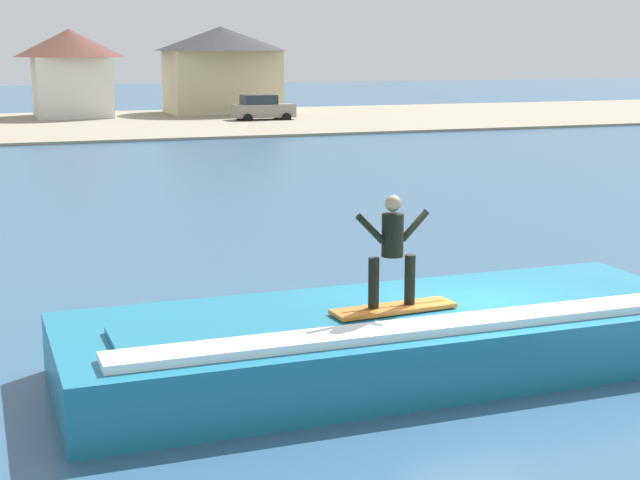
{
  "coord_description": "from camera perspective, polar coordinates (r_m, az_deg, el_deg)",
  "views": [
    {
      "loc": [
        -7.03,
        -12.15,
        4.78
      ],
      "look_at": [
        -1.21,
        3.51,
        1.42
      ],
      "focal_mm": 52.67,
      "sensor_mm": 36.0,
      "label": 1
    }
  ],
  "objects": [
    {
      "name": "ground_plane",
      "position": [
        14.83,
        9.22,
        -7.58
      ],
      "size": [
        260.0,
        260.0,
        0.0
      ],
      "primitive_type": "plane",
      "color": "#315777"
    },
    {
      "name": "wave_crest",
      "position": [
        14.4,
        4.48,
        -5.99
      ],
      "size": [
        10.03,
        3.5,
        1.04
      ],
      "color": "teal",
      "rests_on": "ground_plane"
    },
    {
      "name": "surfboard",
      "position": [
        13.88,
        4.48,
        -4.16
      ],
      "size": [
        1.92,
        0.62,
        0.06
      ],
      "color": "orange",
      "rests_on": "wave_crest"
    },
    {
      "name": "surfer",
      "position": [
        13.68,
        4.43,
        -0.3
      ],
      "size": [
        1.16,
        0.32,
        1.65
      ],
      "color": "black",
      "rests_on": "surfboard"
    },
    {
      "name": "shoreline_bank",
      "position": [
        63.8,
        -14.1,
        6.82
      ],
      "size": [
        120.0,
        25.04,
        0.16
      ],
      "color": "gray",
      "rests_on": "ground_plane"
    },
    {
      "name": "car_far_shore",
      "position": [
        65.33,
        -3.53,
        8.0
      ],
      "size": [
        4.24,
        2.03,
        1.86
      ],
      "color": "gray",
      "rests_on": "ground_plane"
    },
    {
      "name": "house_gabled_white",
      "position": [
        73.08,
        -6.01,
        10.64
      ],
      "size": [
        10.07,
        10.07,
        6.64
      ],
      "color": "beige",
      "rests_on": "ground_plane"
    },
    {
      "name": "house_small_cottage",
      "position": [
        70.48,
        -14.92,
        10.1
      ],
      "size": [
        7.85,
        7.85,
        6.36
      ],
      "color": "silver",
      "rests_on": "ground_plane"
    }
  ]
}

